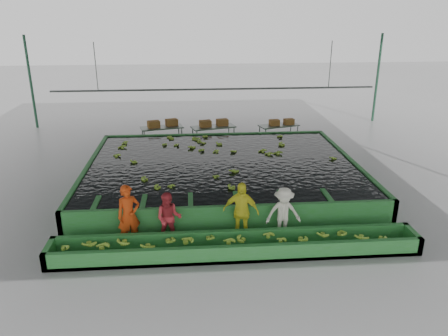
{
  "coord_description": "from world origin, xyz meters",
  "views": [
    {
      "loc": [
        -1.17,
        -13.88,
        6.28
      ],
      "look_at": [
        0.0,
        0.5,
        1.0
      ],
      "focal_mm": 35.0,
      "sensor_mm": 36.0,
      "label": 1
    }
  ],
  "objects": [
    {
      "name": "box_stack_right",
      "position": [
        3.37,
        6.8,
        0.89
      ],
      "size": [
        1.28,
        0.53,
        0.27
      ],
      "primitive_type": null,
      "rotation": [
        0.0,
        0.0,
        0.16
      ],
      "color": "brown",
      "rests_on": "packing_table_right"
    },
    {
      "name": "rail_hanger_right",
      "position": [
        5.0,
        5.0,
        4.0
      ],
      "size": [
        0.04,
        0.04,
        2.0
      ],
      "primitive_type": "cylinder",
      "color": "#59605B",
      "rests_on": "shed_roof"
    },
    {
      "name": "tank_water",
      "position": [
        0.0,
        1.5,
        0.85
      ],
      "size": [
        9.7,
        7.7,
        0.0
      ],
      "primitive_type": "cube",
      "color": "black",
      "rests_on": "flotation_tank"
    },
    {
      "name": "packing_table_right",
      "position": [
        3.23,
        6.78,
        0.44
      ],
      "size": [
        2.09,
        1.3,
        0.89
      ],
      "primitive_type": null,
      "rotation": [
        0.0,
        0.0,
        0.28
      ],
      "color": "#59605B",
      "rests_on": "ground"
    },
    {
      "name": "cableway_rail",
      "position": [
        0.0,
        5.0,
        3.0
      ],
      "size": [
        0.08,
        0.08,
        14.0
      ],
      "primitive_type": "cylinder",
      "color": "#59605B",
      "rests_on": "shed_roof"
    },
    {
      "name": "packing_table_mid",
      "position": [
        -0.03,
        6.54,
        0.47
      ],
      "size": [
        2.22,
        1.36,
        0.95
      ],
      "primitive_type": null,
      "rotation": [
        0.0,
        0.0,
        0.27
      ],
      "color": "#59605B",
      "rests_on": "ground"
    },
    {
      "name": "trough_bananas",
      "position": [
        0.0,
        -3.6,
        0.4
      ],
      "size": [
        8.5,
        0.57,
        0.11
      ],
      "primitive_type": null,
      "color": "#7FAD2D",
      "rests_on": "sorting_trough"
    },
    {
      "name": "shed_roof",
      "position": [
        0.0,
        0.0,
        5.0
      ],
      "size": [
        20.0,
        22.0,
        0.04
      ],
      "primitive_type": "cube",
      "color": "#909498",
      "rests_on": "shed_posts"
    },
    {
      "name": "flotation_tank",
      "position": [
        0.0,
        1.5,
        0.45
      ],
      "size": [
        10.0,
        8.0,
        0.9
      ],
      "primitive_type": null,
      "color": "#27712F",
      "rests_on": "ground"
    },
    {
      "name": "floating_bananas",
      "position": [
        0.0,
        2.3,
        0.85
      ],
      "size": [
        8.88,
        6.06,
        0.12
      ],
      "primitive_type": null,
      "color": "#7FAD2D",
      "rests_on": "tank_water"
    },
    {
      "name": "ground",
      "position": [
        0.0,
        0.0,
        0.0
      ],
      "size": [
        80.0,
        80.0,
        0.0
      ],
      "primitive_type": "plane",
      "color": "gray",
      "rests_on": "ground"
    },
    {
      "name": "worker_c",
      "position": [
        0.21,
        -2.8,
        0.88
      ],
      "size": [
        1.12,
        0.71,
        1.77
      ],
      "primitive_type": "imported",
      "rotation": [
        0.0,
        0.0,
        -0.29
      ],
      "color": "yellow",
      "rests_on": "ground"
    },
    {
      "name": "packing_table_left",
      "position": [
        -2.52,
        6.76,
        0.46
      ],
      "size": [
        2.14,
        1.24,
        0.91
      ],
      "primitive_type": null,
      "rotation": [
        0.0,
        0.0,
        0.23
      ],
      "color": "#59605B",
      "rests_on": "ground"
    },
    {
      "name": "box_stack_mid",
      "position": [
        0.0,
        6.6,
        0.95
      ],
      "size": [
        1.44,
        0.69,
        0.3
      ],
      "primitive_type": null,
      "rotation": [
        0.0,
        0.0,
        0.23
      ],
      "color": "brown",
      "rests_on": "packing_table_mid"
    },
    {
      "name": "box_stack_left",
      "position": [
        -2.46,
        6.84,
        0.91
      ],
      "size": [
        1.51,
        0.84,
        0.31
      ],
      "primitive_type": null,
      "rotation": [
        0.0,
        0.0,
        0.32
      ],
      "color": "brown",
      "rests_on": "packing_table_left"
    },
    {
      "name": "rail_hanger_left",
      "position": [
        -5.0,
        5.0,
        4.0
      ],
      "size": [
        0.04,
        0.04,
        2.0
      ],
      "primitive_type": "cylinder",
      "color": "#59605B",
      "rests_on": "shed_roof"
    },
    {
      "name": "worker_d",
      "position": [
        1.44,
        -2.8,
        0.78
      ],
      "size": [
        1.02,
        0.6,
        1.56
      ],
      "primitive_type": "imported",
      "rotation": [
        0.0,
        0.0,
        0.02
      ],
      "color": "beige",
      "rests_on": "ground"
    },
    {
      "name": "sorting_trough",
      "position": [
        0.0,
        -3.6,
        0.25
      ],
      "size": [
        10.0,
        1.0,
        0.5
      ],
      "primitive_type": null,
      "color": "#27712F",
      "rests_on": "ground"
    },
    {
      "name": "worker_a",
      "position": [
        -2.92,
        -2.8,
        0.89
      ],
      "size": [
        0.77,
        0.66,
        1.78
      ],
      "primitive_type": "imported",
      "rotation": [
        0.0,
        0.0,
        0.43
      ],
      "color": "#BF390E",
      "rests_on": "ground"
    },
    {
      "name": "shed_posts",
      "position": [
        0.0,
        0.0,
        2.5
      ],
      "size": [
        20.0,
        22.0,
        5.0
      ],
      "primitive_type": null,
      "color": "#214D34",
      "rests_on": "ground"
    },
    {
      "name": "worker_b",
      "position": [
        -1.82,
        -2.8,
        0.76
      ],
      "size": [
        0.79,
        0.65,
        1.52
      ],
      "primitive_type": "imported",
      "rotation": [
        0.0,
        0.0,
        -0.11
      ],
      "color": "#B82C34",
      "rests_on": "ground"
    }
  ]
}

